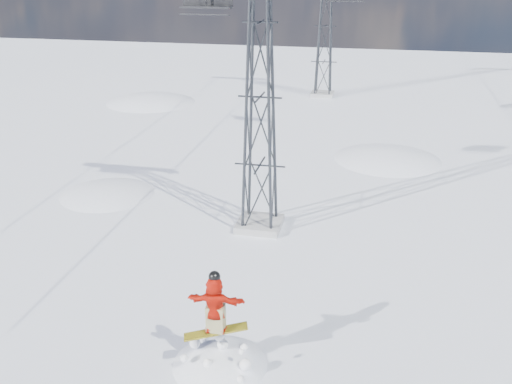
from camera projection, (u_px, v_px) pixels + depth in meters
ground at (177, 342)px, 16.67m from camera, size 120.00×120.00×0.00m
snow_terrain at (221, 262)px, 40.45m from camera, size 39.00×37.00×22.00m
lift_tower_near at (260, 98)px, 21.67m from camera, size 5.20×1.80×11.43m
lift_tower_far at (325, 26)px, 44.27m from camera, size 5.20×1.80×11.43m
lift_chair_near at (206, 1)px, 21.39m from camera, size 1.97×0.57×2.44m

